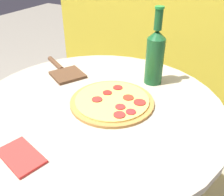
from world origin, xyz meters
The scene contains 6 objects.
table centered at (0.00, 0.00, 0.55)m, with size 0.88×0.88×0.75m.
fence_panel centered at (0.00, 0.82, 0.78)m, with size 1.63×0.04×1.56m.
pizza centered at (0.04, 0.03, 0.75)m, with size 0.29×0.29×0.02m.
beer_bottle centered at (0.11, 0.24, 0.86)m, with size 0.07×0.07×0.29m.
pizza_paddle centered at (-0.25, 0.13, 0.75)m, with size 0.27×0.19×0.02m.
napkin centered at (-0.03, -0.31, 0.75)m, with size 0.15×0.11×0.01m.
Camera 1 is at (0.41, -0.60, 1.22)m, focal length 40.00 mm.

